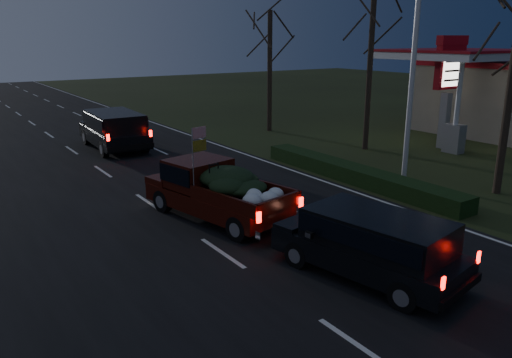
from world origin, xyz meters
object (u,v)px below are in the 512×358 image
light_pole (415,37)px  rear_suv (373,239)px  lead_suv (114,127)px  gas_price_pylon (449,73)px  pickup_truck (217,188)px

light_pole → rear_suv: (-7.27, -5.14, -4.51)m
lead_suv → light_pole: bearing=-55.4°
gas_price_pylon → rear_suv: bearing=-149.4°
gas_price_pylon → lead_suv: size_ratio=1.02×
light_pole → gas_price_pylon: light_pole is taller
light_pole → lead_suv: bearing=122.0°
light_pole → gas_price_pylon: (6.50, 2.99, -1.71)m
pickup_truck → rear_suv: 5.65m
light_pole → lead_suv: 14.88m
lead_suv → rear_suv: lead_suv is taller
rear_suv → gas_price_pylon: bearing=19.8°
light_pole → rear_suv: size_ratio=1.94×
light_pole → lead_suv: light_pole is taller
pickup_truck → lead_suv: pickup_truck is taller
pickup_truck → light_pole: bearing=-14.8°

